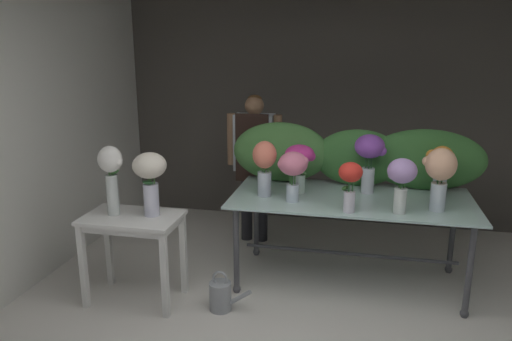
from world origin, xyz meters
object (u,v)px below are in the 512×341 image
(vase_sunset_stock, at_px, (441,167))
(vase_rosy_roses, at_px, (293,168))
(vase_violet_carnations, at_px, (370,154))
(vase_white_roses_tall, at_px, (111,172))
(vase_magenta_tulips, at_px, (300,161))
(watering_can, at_px, (221,295))
(vase_scarlet_hydrangea, at_px, (350,181))
(vase_peach_anemones, at_px, (440,172))
(vase_coral_lilies, at_px, (265,164))
(vase_lilac_peonies, at_px, (402,178))
(vase_cream_lisianthus_tall, at_px, (150,175))
(side_table_white, at_px, (133,228))
(florist, at_px, (254,153))
(display_table_glass, at_px, (351,209))

(vase_sunset_stock, height_order, vase_rosy_roses, vase_sunset_stock)
(vase_violet_carnations, bearing_deg, vase_white_roses_tall, -156.92)
(vase_violet_carnations, height_order, vase_magenta_tulips, vase_violet_carnations)
(vase_rosy_roses, height_order, watering_can, vase_rosy_roses)
(vase_scarlet_hydrangea, height_order, vase_peach_anemones, vase_peach_anemones)
(vase_peach_anemones, xyz_separation_m, vase_white_roses_tall, (-2.58, -0.50, -0.02))
(vase_scarlet_hydrangea, bearing_deg, watering_can, -162.12)
(vase_coral_lilies, relative_size, vase_sunset_stock, 1.07)
(vase_coral_lilies, height_order, vase_peach_anemones, vase_peach_anemones)
(vase_scarlet_hydrangea, bearing_deg, vase_lilac_peonies, 8.25)
(vase_scarlet_hydrangea, xyz_separation_m, vase_white_roses_tall, (-1.88, -0.31, 0.04))
(vase_violet_carnations, height_order, vase_rosy_roses, vase_violet_carnations)
(vase_white_roses_tall, distance_m, vase_cream_lisianthus_tall, 0.31)
(side_table_white, xyz_separation_m, vase_violet_carnations, (1.87, 0.87, 0.52))
(vase_lilac_peonies, relative_size, vase_white_roses_tall, 0.77)
(florist, xyz_separation_m, vase_sunset_stock, (1.78, -0.63, 0.11))
(display_table_glass, distance_m, vase_violet_carnations, 0.51)
(side_table_white, distance_m, vase_cream_lisianthus_tall, 0.48)
(display_table_glass, bearing_deg, vase_coral_lilies, -171.29)
(vase_rosy_roses, relative_size, vase_cream_lisianthus_tall, 0.82)
(vase_sunset_stock, height_order, vase_magenta_tulips, vase_sunset_stock)
(vase_violet_carnations, relative_size, vase_cream_lisianthus_tall, 1.01)
(vase_cream_lisianthus_tall, height_order, watering_can, vase_cream_lisianthus_tall)
(vase_rosy_roses, relative_size, vase_lilac_peonies, 0.97)
(vase_sunset_stock, xyz_separation_m, vase_violet_carnations, (-0.60, 0.02, 0.07))
(vase_coral_lilies, height_order, watering_can, vase_coral_lilies)
(vase_magenta_tulips, relative_size, vase_scarlet_hydrangea, 1.07)
(vase_magenta_tulips, bearing_deg, vase_rosy_roses, -95.53)
(display_table_glass, relative_size, vase_rosy_roses, 4.82)
(vase_magenta_tulips, bearing_deg, vase_scarlet_hydrangea, -43.67)
(display_table_glass, xyz_separation_m, vase_magenta_tulips, (-0.46, 0.04, 0.40))
(vase_violet_carnations, xyz_separation_m, vase_rosy_roses, (-0.63, -0.39, -0.06))
(vase_violet_carnations, distance_m, vase_white_roses_tall, 2.21)
(vase_rosy_roses, bearing_deg, vase_cream_lisianthus_tall, -158.76)
(vase_white_roses_tall, bearing_deg, vase_rosy_roses, 18.65)
(vase_scarlet_hydrangea, bearing_deg, vase_peach_anemones, 15.31)
(vase_coral_lilies, relative_size, vase_lilac_peonies, 1.10)
(side_table_white, bearing_deg, vase_peach_anemones, 11.58)
(vase_sunset_stock, relative_size, vase_peach_anemones, 0.90)
(display_table_glass, distance_m, florist, 1.33)
(vase_scarlet_hydrangea, bearing_deg, vase_magenta_tulips, 136.33)
(vase_violet_carnations, bearing_deg, side_table_white, -155.22)
(vase_lilac_peonies, xyz_separation_m, vase_cream_lisianthus_tall, (-1.96, -0.31, -0.01))
(florist, bearing_deg, vase_cream_lisianthus_tall, -110.59)
(side_table_white, distance_m, vase_coral_lilies, 1.23)
(side_table_white, relative_size, vase_rosy_roses, 1.82)
(vase_peach_anemones, xyz_separation_m, vase_lilac_peonies, (-0.30, -0.13, -0.03))
(florist, xyz_separation_m, watering_can, (0.05, -1.49, -0.85))
(vase_coral_lilies, bearing_deg, vase_sunset_stock, 10.13)
(vase_coral_lilies, relative_size, vase_violet_carnations, 0.92)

